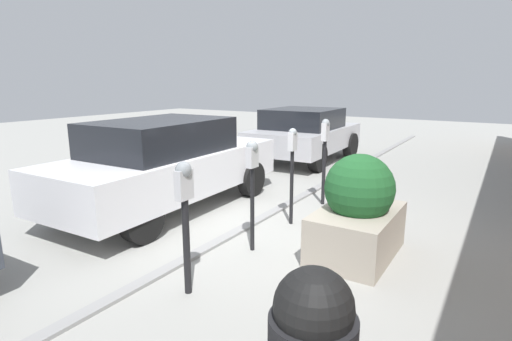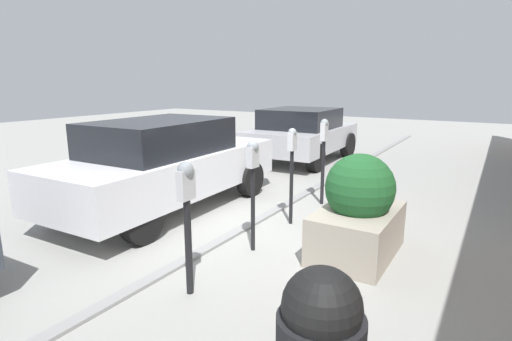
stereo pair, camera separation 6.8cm
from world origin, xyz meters
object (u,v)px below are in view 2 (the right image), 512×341
at_px(planter_box, 358,212).
at_px(parked_car_middle, 166,163).
at_px(parking_meter_second, 253,172).
at_px(parking_meter_middle, 292,158).
at_px(parking_meter_fourth, 324,146).
at_px(parked_car_rear, 302,133).
at_px(parking_meter_nearest, 187,204).

relative_size(planter_box, parked_car_middle, 0.31).
height_order(parking_meter_second, parking_meter_middle, parking_meter_middle).
bearing_deg(planter_box, parking_meter_second, 115.73).
relative_size(parking_meter_fourth, planter_box, 1.10).
xyz_separation_m(parking_meter_middle, parking_meter_fourth, (1.23, -0.01, 0.02)).
bearing_deg(parking_meter_middle, parking_meter_fourth, -0.69).
relative_size(parking_meter_second, parking_meter_middle, 0.97).
height_order(parking_meter_fourth, parked_car_middle, parked_car_middle).
xyz_separation_m(parking_meter_fourth, parked_car_rear, (3.54, 2.08, -0.29)).
bearing_deg(parking_meter_fourth, parking_meter_second, -179.61).
xyz_separation_m(parking_meter_second, planter_box, (0.58, -1.21, -0.50)).
distance_m(parking_meter_middle, planter_box, 1.45).
relative_size(planter_box, parked_car_rear, 0.36).
bearing_deg(parking_meter_fourth, parked_car_middle, 126.92).
bearing_deg(parking_meter_middle, planter_box, -115.17).
relative_size(parking_meter_fourth, parked_car_middle, 0.34).
relative_size(parking_meter_second, parked_car_rear, 0.37).
bearing_deg(parked_car_rear, parked_car_middle, 176.71).
xyz_separation_m(parking_meter_second, parked_car_middle, (0.73, 2.23, -0.25)).
distance_m(parking_meter_middle, parked_car_rear, 5.20).
relative_size(parking_meter_nearest, parking_meter_fourth, 0.91).
bearing_deg(planter_box, parking_meter_fourth, 34.16).
relative_size(parked_car_middle, parked_car_rear, 1.16).
bearing_deg(parked_car_middle, parking_meter_second, -110.29).
height_order(parking_meter_second, parked_car_rear, parking_meter_second).
relative_size(parking_meter_nearest, parking_meter_middle, 0.94).
xyz_separation_m(parking_meter_middle, parked_car_middle, (-0.44, 2.20, -0.23)).
bearing_deg(parking_meter_fourth, parking_meter_middle, 179.31).
bearing_deg(parking_meter_nearest, parked_car_rear, 16.35).
bearing_deg(parked_car_rear, planter_box, -150.10).
bearing_deg(parked_car_middle, planter_box, -94.56).
bearing_deg(parked_car_middle, parking_meter_fourth, -55.18).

